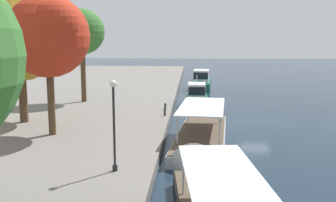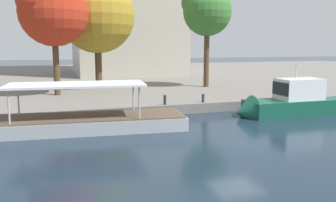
{
  "view_description": "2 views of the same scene",
  "coord_description": "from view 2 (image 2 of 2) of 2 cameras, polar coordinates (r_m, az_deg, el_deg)",
  "views": [
    {
      "loc": [
        -34.93,
        5.83,
        7.48
      ],
      "look_at": [
        0.36,
        7.97,
        1.75
      ],
      "focal_mm": 41.62,
      "sensor_mm": 36.0,
      "label": 1
    },
    {
      "loc": [
        -8.83,
        -15.73,
        4.91
      ],
      "look_at": [
        -1.72,
        6.11,
        1.28
      ],
      "focal_mm": 38.12,
      "sensor_mm": 36.0,
      "label": 2
    }
  ],
  "objects": [
    {
      "name": "ground_plane",
      "position": [
        18.7,
        10.94,
        -6.41
      ],
      "size": [
        220.0,
        220.0,
        0.0
      ],
      "primitive_type": "plane",
      "color": "#192838"
    },
    {
      "name": "dock_promenade",
      "position": [
        51.92,
        -8.18,
        3.84
      ],
      "size": [
        120.0,
        55.0,
        0.7
      ],
      "primitive_type": "cube",
      "color": "slate",
      "rests_on": "ground_plane"
    },
    {
      "name": "tour_boat_1",
      "position": [
        21.41,
        -17.31,
        -4.04
      ],
      "size": [
        13.8,
        4.47,
        4.12
      ],
      "rotation": [
        0.0,
        0.0,
        3.05
      ],
      "color": "#9EA3A8",
      "rests_on": "ground_plane"
    },
    {
      "name": "motor_yacht_2",
      "position": [
        26.47,
        18.36,
        -0.52
      ],
      "size": [
        7.84,
        2.41,
        4.26
      ],
      "rotation": [
        0.0,
        0.0,
        3.14
      ],
      "color": "#14513D",
      "rests_on": "ground_plane"
    },
    {
      "name": "mooring_bollard_0",
      "position": [
        25.34,
        -0.5,
        0.29
      ],
      "size": [
        0.22,
        0.22,
        0.72
      ],
      "color": "#2D2D33",
      "rests_on": "dock_promenade"
    },
    {
      "name": "mooring_bollard_1",
      "position": [
        26.55,
        5.63,
        0.56
      ],
      "size": [
        0.22,
        0.22,
        0.65
      ],
      "color": "#2D2D33",
      "rests_on": "dock_promenade"
    },
    {
      "name": "tree_0",
      "position": [
        31.37,
        -18.16,
        13.66
      ],
      "size": [
        5.69,
        5.69,
        9.76
      ],
      "color": "#4C3823",
      "rests_on": "dock_promenade"
    },
    {
      "name": "tree_2",
      "position": [
        35.85,
        -11.27,
        13.2
      ],
      "size": [
        7.19,
        7.19,
        10.58
      ],
      "color": "#4C3823",
      "rests_on": "dock_promenade"
    },
    {
      "name": "tree_4",
      "position": [
        36.41,
        5.88,
        13.98
      ],
      "size": [
        4.82,
        4.81,
        9.86
      ],
      "color": "#4C3823",
      "rests_on": "dock_promenade"
    }
  ]
}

